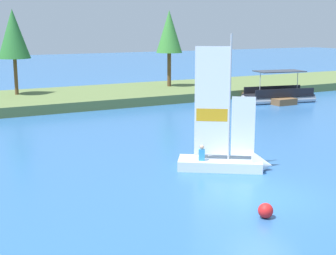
% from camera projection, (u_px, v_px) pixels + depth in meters
% --- Properties ---
extents(ground_plane, '(200.00, 200.00, 0.00)m').
position_uv_depth(ground_plane, '(262.00, 197.00, 19.66)').
color(ground_plane, '#2D609E').
extents(shore_bank, '(80.00, 10.27, 0.78)m').
position_uv_depth(shore_bank, '(64.00, 99.00, 43.22)').
color(shore_bank, '#5B703D').
rests_on(shore_bank, ground).
extents(shoreline_tree_midleft, '(2.71, 2.71, 7.26)m').
position_uv_depth(shoreline_tree_midleft, '(13.00, 34.00, 41.85)').
color(shoreline_tree_midleft, brown).
rests_on(shoreline_tree_midleft, shore_bank).
extents(shoreline_tree_centre, '(2.52, 2.52, 7.32)m').
position_uv_depth(shoreline_tree_centre, '(169.00, 32.00, 47.64)').
color(shoreline_tree_centre, brown).
rests_on(shoreline_tree_centre, shore_bank).
extents(wooden_dock, '(1.97, 5.78, 0.55)m').
position_uv_depth(wooden_dock, '(267.00, 98.00, 44.27)').
color(wooden_dock, brown).
rests_on(wooden_dock, ground).
extents(sailboat, '(4.45, 3.66, 6.77)m').
position_uv_depth(sailboat, '(235.00, 160.00, 23.32)').
color(sailboat, silver).
rests_on(sailboat, ground).
extents(pontoon_boat, '(6.50, 3.52, 2.76)m').
position_uv_depth(pontoon_boat, '(278.00, 94.00, 43.71)').
color(pontoon_boat, '#B2B2B7').
rests_on(pontoon_boat, ground).
extents(channel_buoy, '(0.54, 0.54, 0.54)m').
position_uv_depth(channel_buoy, '(266.00, 211.00, 17.45)').
color(channel_buoy, red).
rests_on(channel_buoy, ground).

